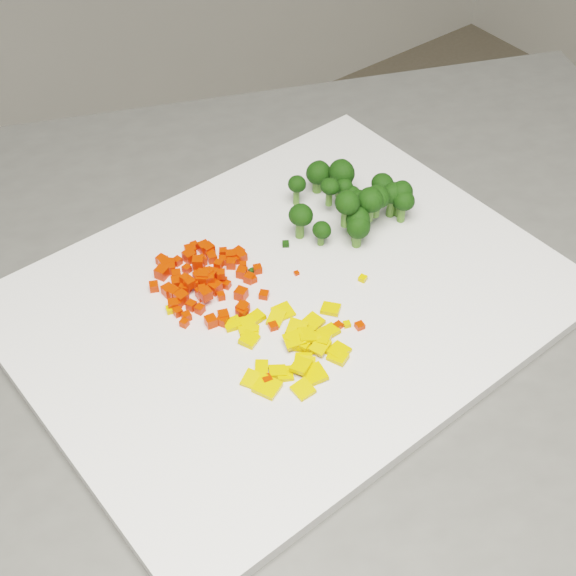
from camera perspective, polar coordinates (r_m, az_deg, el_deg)
counter_block at (r=1.15m, az=-2.09°, el=-16.76°), size 1.26×1.09×0.90m
cutting_board at (r=0.77m, az=0.00°, el=-0.87°), size 0.51×0.41×0.01m
carrot_pile at (r=0.77m, az=-6.10°, el=0.95°), size 0.11×0.11×0.03m
pepper_pile at (r=0.71m, az=0.38°, el=-3.94°), size 0.13×0.13×0.02m
broccoli_pile at (r=0.82m, az=4.63°, el=6.18°), size 0.13×0.13×0.06m
carrot_cube_0 at (r=0.75m, az=-3.28°, el=-1.73°), size 0.01×0.01×0.01m
carrot_cube_1 at (r=0.77m, az=-6.03°, el=0.84°), size 0.02×0.02×0.01m
carrot_cube_2 at (r=0.80m, az=-8.72°, el=1.69°), size 0.01×0.01×0.01m
carrot_cube_3 at (r=0.79m, az=-7.21°, el=1.35°), size 0.01×0.01×0.01m
carrot_cube_4 at (r=0.81m, az=-4.64°, el=2.54°), size 0.01×0.01×0.01m
carrot_cube_5 at (r=0.77m, az=-5.76°, el=1.06°), size 0.01×0.01×0.01m
carrot_cube_6 at (r=0.79m, az=-8.96°, el=1.09°), size 0.01×0.01×0.01m
carrot_cube_7 at (r=0.78m, az=-4.97°, el=1.67°), size 0.01×0.01×0.01m
carrot_cube_8 at (r=0.80m, az=-3.52°, el=2.51°), size 0.01×0.01×0.01m
carrot_cube_9 at (r=0.76m, az=-7.94°, el=-1.18°), size 0.01×0.01×0.01m
carrot_cube_10 at (r=0.75m, az=-3.08°, el=-1.27°), size 0.01×0.01×0.01m
carrot_cube_11 at (r=0.77m, az=-8.20°, el=-0.31°), size 0.01×0.01×0.01m
carrot_cube_12 at (r=0.79m, az=-8.39°, el=1.41°), size 0.01×0.01×0.01m
carrot_cube_13 at (r=0.81m, az=-5.91°, el=2.78°), size 0.01×0.01×0.01m
carrot_cube_14 at (r=0.78m, az=-4.64°, el=0.45°), size 0.01×0.01×0.01m
carrot_cube_15 at (r=0.81m, az=-5.71°, el=2.77°), size 0.01×0.01×0.01m
carrot_cube_16 at (r=0.78m, az=-2.78°, el=0.70°), size 0.01×0.01×0.01m
carrot_cube_17 at (r=0.80m, az=-4.09°, el=2.29°), size 0.01×0.01×0.01m
carrot_cube_18 at (r=0.80m, az=-3.69°, el=2.03°), size 0.01×0.01×0.01m
carrot_cube_19 at (r=0.81m, az=-6.96°, el=2.63°), size 0.01×0.01×0.01m
carrot_cube_20 at (r=0.76m, az=-6.13°, el=-0.39°), size 0.01×0.01×0.01m
carrot_cube_21 at (r=0.80m, az=-5.42°, el=2.15°), size 0.01×0.01×0.01m
carrot_cube_22 at (r=0.80m, az=-7.87°, el=1.90°), size 0.01×0.01×0.01m
carrot_cube_23 at (r=0.75m, az=-3.24°, el=-1.48°), size 0.01×0.01×0.01m
carrot_cube_24 at (r=0.74m, az=-5.50°, el=-2.37°), size 0.01×0.01×0.01m
carrot_cube_25 at (r=0.77m, az=-6.06°, el=0.76°), size 0.01×0.01×0.01m
carrot_cube_26 at (r=0.75m, az=-6.29°, el=-1.51°), size 0.01×0.01×0.01m
carrot_cube_27 at (r=0.79m, az=-2.18°, el=1.35°), size 0.01×0.01×0.01m
carrot_cube_28 at (r=0.77m, az=-6.12°, el=0.63°), size 0.02×0.02×0.01m
carrot_cube_29 at (r=0.78m, az=-5.05°, el=1.05°), size 0.01×0.01×0.01m
carrot_cube_30 at (r=0.81m, az=-5.99°, el=2.88°), size 0.01×0.01×0.01m
carrot_cube_31 at (r=0.77m, az=-6.65°, el=0.36°), size 0.01×0.01×0.01m
carrot_cube_32 at (r=0.76m, az=-6.88°, el=-1.24°), size 0.01×0.01×0.01m
carrot_cube_33 at (r=0.74m, az=-4.61°, el=-2.02°), size 0.01×0.01×0.01m
carrot_cube_34 at (r=0.80m, az=-6.19°, el=1.93°), size 0.01×0.01×0.01m
carrot_cube_35 at (r=0.77m, az=-5.63°, el=0.67°), size 0.01×0.01×0.01m
carrot_cube_36 at (r=0.77m, az=-8.52°, el=-0.17°), size 0.01×0.01×0.01m
carrot_cube_37 at (r=0.80m, az=-6.30°, el=1.77°), size 0.01×0.01×0.01m
carrot_cube_38 at (r=0.80m, az=-4.66°, el=1.97°), size 0.01×0.01×0.01m
carrot_cube_39 at (r=0.81m, az=-5.57°, el=2.42°), size 0.01×0.01×0.01m
carrot_cube_40 at (r=0.78m, az=-3.30°, el=1.11°), size 0.01×0.01×0.01m
carrot_cube_41 at (r=0.80m, az=-8.33°, el=1.72°), size 0.01×0.01×0.01m
carrot_cube_42 at (r=0.78m, az=-7.52°, el=0.49°), size 0.01×0.01×0.01m
carrot_cube_43 at (r=0.77m, az=-4.79°, el=0.98°), size 0.01×0.01×0.01m
carrot_cube_44 at (r=0.77m, az=-7.09°, el=0.37°), size 0.01×0.01×0.01m
carrot_cube_45 at (r=0.78m, az=-2.54°, el=0.64°), size 0.01×0.01×0.01m
carrot_cube_46 at (r=0.78m, az=-6.38°, el=0.82°), size 0.01×0.01×0.01m
carrot_cube_47 at (r=0.80m, az=-7.03°, el=2.25°), size 0.01×0.01×0.01m
carrot_cube_48 at (r=0.76m, az=-3.35°, el=-0.41°), size 0.01×0.01×0.01m
carrot_cube_49 at (r=0.78m, az=-7.89°, el=0.36°), size 0.01×0.01×0.01m
carrot_cube_50 at (r=0.77m, az=-5.69°, el=1.04°), size 0.01×0.01×0.01m
carrot_cube_51 at (r=0.76m, az=-7.59°, el=-0.68°), size 0.01×0.01×0.01m
carrot_cube_52 at (r=0.77m, az=-6.44°, el=0.82°), size 0.01×0.01×0.01m
carrot_cube_53 at (r=0.76m, az=-6.12°, el=-0.08°), size 0.01×0.01×0.01m
carrot_cube_54 at (r=0.79m, az=-3.21°, el=1.61°), size 0.01×0.01×0.01m
carrot_cube_55 at (r=0.77m, az=-5.41°, el=1.03°), size 0.01×0.01×0.01m
carrot_cube_56 at (r=0.75m, az=-7.23°, el=-2.01°), size 0.01×0.01×0.01m
carrot_cube_57 at (r=0.79m, az=-6.17°, el=1.17°), size 0.01×0.01×0.01m
carrot_cube_58 at (r=0.80m, az=-3.35°, el=2.25°), size 0.01×0.01×0.01m
carrot_cube_59 at (r=0.77m, az=-7.32°, el=-0.01°), size 0.01×0.01×0.01m
carrot_cube_60 at (r=0.74m, az=-7.38°, el=-2.49°), size 0.01×0.01×0.01m
carrot_cube_61 at (r=0.80m, az=-8.97°, el=1.97°), size 0.01×0.01×0.01m
carrot_cube_62 at (r=0.76m, az=-4.78°, el=-0.58°), size 0.01×0.01×0.01m
carrot_cube_63 at (r=0.75m, az=-7.84°, el=-1.70°), size 0.01×0.01×0.01m
carrot_cube_64 at (r=0.79m, az=-6.41°, el=1.83°), size 0.01×0.01×0.01m
carrot_cube_65 at (r=0.76m, az=-8.16°, el=-1.21°), size 0.01×0.01×0.01m
carrot_cube_66 at (r=0.79m, az=-4.05°, el=1.74°), size 0.01×0.01×0.01m
carrot_cube_67 at (r=0.77m, az=-5.23°, el=0.05°), size 0.01×0.01×0.01m
carrot_cube_68 at (r=0.82m, az=-6.68°, el=3.01°), size 0.01×0.01×0.01m
carrot_cube_69 at (r=0.78m, az=-9.51°, el=0.10°), size 0.01×0.01×0.01m
carrot_cube_70 at (r=0.79m, az=-7.93°, el=0.92°), size 0.01×0.01×0.01m
carrot_cube_71 at (r=0.75m, az=-5.88°, el=-0.43°), size 0.01×0.01×0.01m
carrot_cube_72 at (r=0.79m, az=-8.78°, el=1.28°), size 0.01×0.01×0.01m
carrot_cube_73 at (r=0.74m, az=-4.66°, el=-2.32°), size 0.01×0.01×0.01m
carrot_cube_74 at (r=0.77m, az=-4.38°, el=0.23°), size 0.01×0.01×0.01m
carrot_cube_75 at (r=0.77m, az=-7.01°, el=0.35°), size 0.01×0.01×0.01m
carrot_cube_76 at (r=0.77m, az=-7.33°, el=0.65°), size 0.01×0.01×0.01m
pepper_chunk_0 at (r=0.71m, az=1.36°, el=-5.47°), size 0.02×0.02×0.01m
pepper_chunk_1 at (r=0.72m, az=3.60°, el=-4.49°), size 0.02×0.02×0.01m
pepper_chunk_2 at (r=0.72m, az=0.84°, el=-3.65°), size 0.02×0.03×0.01m
pepper_chunk_3 at (r=0.73m, az=2.90°, el=-3.11°), size 0.02×0.02×0.01m
pepper_chunk_4 at (r=0.75m, az=3.06°, el=-1.49°), size 0.02×0.02×0.01m
pepper_chunk_5 at (r=0.70m, az=0.93°, el=-5.54°), size 0.02×0.02×0.01m
pepper_chunk_6 at (r=0.72m, az=0.46°, el=-3.71°), size 0.02×0.02×0.01m
pepper_chunk_7 at (r=0.69m, az=1.07°, el=-7.24°), size 0.02×0.02×0.01m
pepper_chunk_8 at (r=0.70m, az=1.85°, el=-6.17°), size 0.02×0.02×0.01m
pepper_chunk_9 at (r=0.70m, az=-0.76°, el=-5.97°), size 0.02×0.02×0.01m
pepper_chunk_10 at (r=0.73m, az=0.61°, el=-2.91°), size 0.03×0.03×0.01m
pepper_chunk_11 at (r=0.72m, az=2.31°, el=-4.15°), size 0.02×0.02×0.01m
pepper_chunk_12 at (r=0.75m, az=-0.33°, el=-1.70°), size 0.02×0.02×0.01m
pepper_chunk_13 at (r=0.70m, az=-0.25°, el=-6.11°), size 0.02×0.02×0.01m
pepper_chunk_14 at (r=0.74m, az=-2.40°, el=-2.17°), size 0.02×0.01×0.01m
pepper_chunk_15 at (r=0.70m, az=-2.40°, el=-6.60°), size 0.03×0.03×0.01m
pepper_chunk_16 at (r=0.74m, az=-3.97°, el=-2.57°), size 0.02×0.02×0.01m
pepper_chunk_17 at (r=0.74m, az=-0.86°, el=-2.15°), size 0.02×0.02×0.01m
pepper_chunk_18 at (r=0.69m, az=-1.49°, el=-7.06°), size 0.03×0.03×0.01m
pepper_chunk_19 at (r=0.73m, az=-2.69°, el=-3.12°), size 0.02×0.02×0.01m
pepper_chunk_20 at (r=0.74m, az=-2.97°, el=-2.72°), size 0.02×0.02×0.01m
pepper_chunk_21 at (r=0.71m, az=1.08°, el=-5.20°), size 0.02×0.02×0.01m
pepper_chunk_22 at (r=0.72m, az=2.35°, el=-3.66°), size 0.02×0.02×0.01m
pepper_chunk_23 at (r=0.74m, az=1.71°, el=-2.51°), size 0.02×0.02×0.01m
pepper_chunk_24 at (r=0.72m, az=1.22°, el=-4.19°), size 0.02×0.02×0.01m
pepper_chunk_25 at (r=0.70m, az=-1.90°, el=-5.73°), size 0.02×0.02×0.00m
pepper_chunk_26 at (r=0.71m, az=3.56°, el=-4.94°), size 0.02×0.02×0.01m
pepper_chunk_27 at (r=0.72m, az=1.34°, el=-3.37°), size 0.02×0.02×0.01m
pepper_chunk_28 at (r=0.73m, az=-2.77°, el=-3.69°), size 0.02×0.02×0.01m
broccoli_floret_0 at (r=0.86m, az=3.96°, el=6.70°), size 0.03×0.03×0.03m
broccoli_floret_1 at (r=0.87m, az=3.75°, el=7.68°), size 0.04×0.04×0.04m
broccoli_floret_2 at (r=0.85m, az=4.50°, el=6.33°), size 0.02×0.02×0.03m
broccoli_floret_3 at (r=0.82m, az=6.27°, el=6.07°), size 0.04×0.04×0.03m
broccoli_floret_4 at (r=0.84m, az=4.29°, el=5.73°), size 0.03×0.03×0.03m
broccoli_floret_5 at (r=0.82m, az=5.78°, el=5.84°), size 0.04×0.04×0.04m
broccoli_floret_6 at (r=0.84m, az=2.95°, el=6.78°), size 0.03×0.03×0.03m
broccoli_floret_7 at (r=0.84m, az=4.98°, el=5.92°), size 0.03×0.03×0.03m
broccoli_floret_8 at (r=0.85m, az=7.95°, el=6.21°), size 0.03×0.03×0.04m
broccoli_floret_9 at (r=0.85m, az=7.38°, el=6.17°), size 0.03×0.03×0.04m
broccoli_floret_10 at (r=0.83m, az=4.49°, el=4.88°), size 0.03×0.03×0.03m
broccoli_floret_11 at (r=0.81m, az=0.85°, el=4.70°), size 0.03×0.03×0.04m
broccoli_floret_12 at (r=0.81m, az=4.89°, el=4.39°), size 0.03×0.03×0.04m
broccoli_floret_13 at (r=0.86m, az=6.64°, el=6.95°), size 0.03×0.03×0.03m
broccoli_floret_14 at (r=0.81m, az=2.36°, el=3.82°), size 0.03×0.03×0.03m
broccoli_floret_15 at (r=0.85m, az=7.77°, el=5.92°), size 0.03×0.03×0.03m
broccoli_floret_16 at (r=0.86m, az=0.60°, el=6.89°), size 0.03×0.03×0.03m
broccoli_floret_17 at (r=0.80m, az=4.14°, el=5.53°), size 0.03×0.03×0.04m
broccoli_floret_18 at (r=0.81m, az=4.95°, el=3.95°), size 0.04×0.04×0.03m
broccoli_floret_19 at (r=0.87m, az=2.11°, el=7.84°), size 0.04×0.04×0.04m
broccoli_floret_20 at (r=0.84m, az=8.12°, el=5.70°), size 0.03×0.03×0.04m
stray_bit_0 at (r=0.79m, az=0.61°, el=1.07°), size 0.01×0.01×0.00m
stray_bit_1 at (r=0.74m, az=3.60°, el=-2.67°), size 0.01×0.01×0.00m
stray_bit_2 at (r=0.74m, az=-1.07°, el=-2.73°), size 0.01×0.01×0.01m
stray_bit_3 at (r=0.74m, az=5.12°, el=-2.69°), size 0.01×0.01×0.01m
stray_bit_4 at (r=0.74m, az=4.21°, el=-2.59°), size 0.01×0.01×0.00m
stray_bit_5 at (r=0.76m, az=-1.72°, el=-0.48°), size 0.01×0.01×0.01m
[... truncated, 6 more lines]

